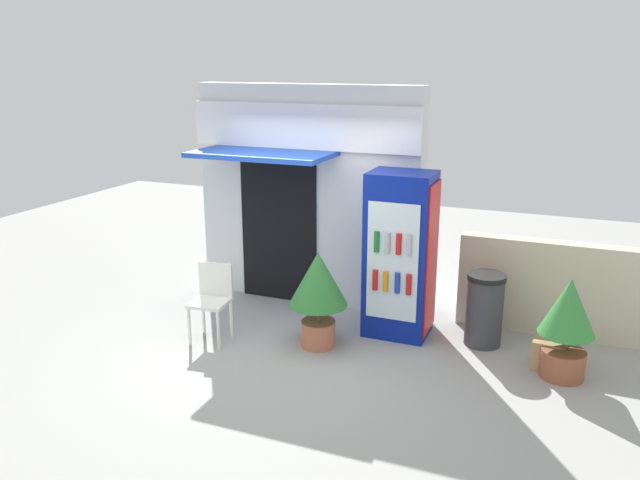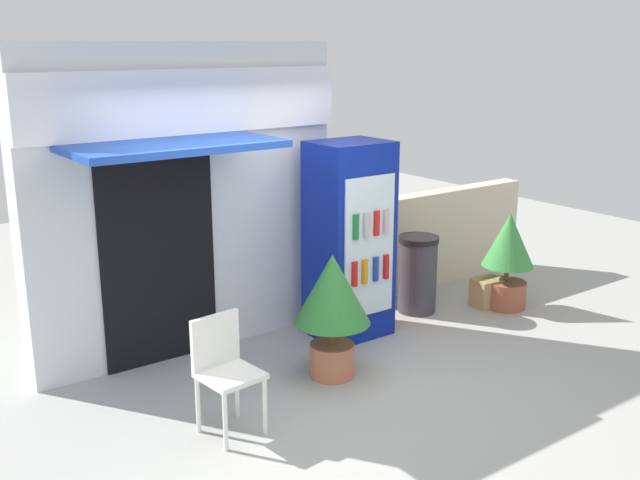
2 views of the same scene
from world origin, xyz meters
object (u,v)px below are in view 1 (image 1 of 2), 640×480
(potted_plant_near_shop, at_px, (318,287))
(cardboard_box, at_px, (549,355))
(drink_cooler, at_px, (400,255))
(trash_bin, at_px, (484,309))
(potted_plant_curbside, at_px, (567,321))
(plastic_chair, at_px, (212,296))

(potted_plant_near_shop, height_order, cardboard_box, potted_plant_near_shop)
(drink_cooler, relative_size, trash_bin, 2.31)
(potted_plant_curbside, bearing_deg, cardboard_box, 134.78)
(plastic_chair, relative_size, trash_bin, 1.06)
(drink_cooler, height_order, potted_plant_curbside, drink_cooler)
(potted_plant_near_shop, bearing_deg, cardboard_box, 9.16)
(plastic_chair, distance_m, trash_bin, 3.12)
(drink_cooler, relative_size, cardboard_box, 5.82)
(potted_plant_near_shop, xyz_separation_m, trash_bin, (1.73, 0.76, -0.29))
(drink_cooler, relative_size, potted_plant_curbside, 1.82)
(plastic_chair, height_order, cardboard_box, plastic_chair)
(trash_bin, height_order, cardboard_box, trash_bin)
(potted_plant_near_shop, distance_m, potted_plant_curbside, 2.63)
(trash_bin, bearing_deg, drink_cooler, -176.56)
(trash_bin, relative_size, cardboard_box, 2.52)
(plastic_chair, xyz_separation_m, cardboard_box, (3.69, 0.67, -0.37))
(drink_cooler, relative_size, potted_plant_near_shop, 1.74)
(drink_cooler, height_order, trash_bin, drink_cooler)
(potted_plant_curbside, height_order, cardboard_box, potted_plant_curbside)
(potted_plant_curbside, distance_m, cardboard_box, 0.50)
(trash_bin, distance_m, cardboard_box, 0.87)
(plastic_chair, relative_size, cardboard_box, 2.68)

